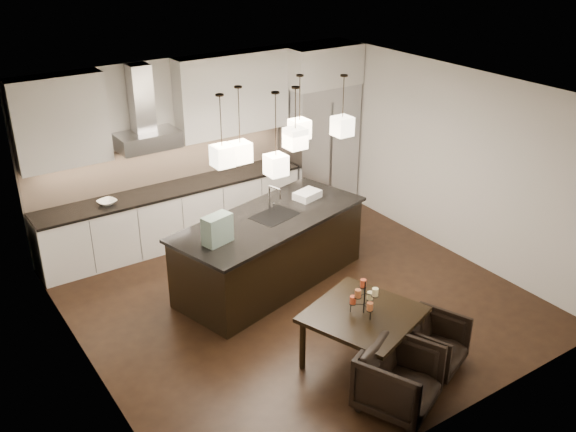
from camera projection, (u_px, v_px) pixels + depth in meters
floor at (296, 299)px, 8.65m from camera, size 5.50×5.50×0.02m
ceiling at (298, 93)px, 7.45m from camera, size 5.50×5.50×0.02m
wall_back at (198, 144)px, 10.13m from camera, size 5.50×0.02×2.80m
wall_front at (465, 304)px, 5.98m from camera, size 5.50×0.02×2.80m
wall_left at (78, 264)px, 6.66m from camera, size 0.02×5.50×2.80m
wall_right at (451, 161)px, 9.44m from camera, size 0.02×5.50×2.80m
refrigerator at (319, 146)px, 11.04m from camera, size 1.20×0.72×2.15m
fridge_panel at (320, 65)px, 10.44m from camera, size 1.26×0.72×0.65m
lower_cabinets at (175, 216)px, 9.97m from camera, size 4.21×0.62×0.88m
countertop at (173, 189)px, 9.78m from camera, size 4.21×0.66×0.04m
backsplash at (163, 163)px, 9.86m from camera, size 4.21×0.02×0.63m
upper_cab_left at (60, 122)px, 8.59m from camera, size 1.25×0.35×1.25m
upper_cab_right at (232, 94)px, 9.93m from camera, size 1.85×0.35×1.25m
hood_canopy at (148, 140)px, 9.31m from camera, size 0.90×0.52×0.24m
hood_chimney at (141, 98)px, 9.14m from camera, size 0.30×0.28×0.96m
fruit_bowl at (107, 202)px, 9.19m from camera, size 0.32×0.32×0.06m
island_body at (270, 251)px, 8.84m from camera, size 2.91×1.74×0.96m
island_top at (270, 219)px, 8.63m from camera, size 3.02×1.85×0.04m
faucet at (269, 199)px, 8.67m from camera, size 0.17×0.28×0.41m
tote_bag at (217, 229)px, 7.87m from camera, size 0.41×0.28×0.37m
food_container at (307, 195)px, 9.17m from camera, size 0.42×0.35×0.11m
dining_table at (362, 338)px, 7.27m from camera, size 1.44×1.44×0.68m
candelabra at (364, 298)px, 7.04m from camera, size 0.41×0.41×0.40m
candle_a at (370, 296)px, 7.15m from camera, size 0.09×0.09×0.09m
candle_b at (353, 300)px, 7.07m from camera, size 0.09×0.09×0.09m
candle_c at (370, 306)px, 6.96m from camera, size 0.09×0.09×0.09m
candle_d at (363, 283)px, 7.12m from camera, size 0.09×0.09×0.09m
candle_e at (358, 293)px, 6.92m from camera, size 0.09×0.09×0.09m
candle_f at (375, 292)px, 6.95m from camera, size 0.09×0.09×0.09m
armchair_left at (399, 379)px, 6.61m from camera, size 0.99×1.00×0.69m
armchair_right at (434, 343)px, 7.24m from camera, size 0.84×0.85×0.60m
pendant_a at (222, 156)px, 7.77m from camera, size 0.24×0.24×0.26m
pendant_b at (240, 152)px, 8.16m from camera, size 0.24×0.24×0.26m
pendant_c at (295, 138)px, 8.05m from camera, size 0.24×0.24×0.26m
pendant_d at (299, 129)px, 8.66m from camera, size 0.24×0.24×0.26m
pendant_e at (342, 126)px, 8.64m from camera, size 0.24×0.24×0.26m
pendant_f at (276, 165)px, 7.94m from camera, size 0.24×0.24×0.26m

